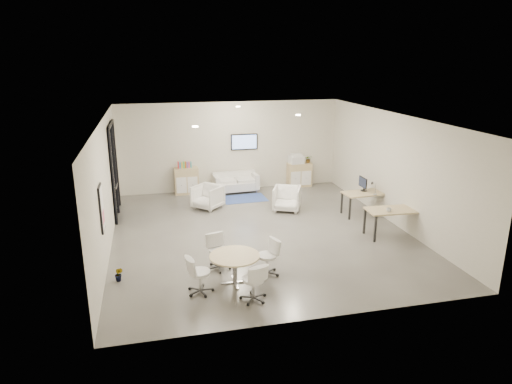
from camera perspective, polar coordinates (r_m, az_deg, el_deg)
The scene contains 21 objects.
room_shell at distance 12.33m, azimuth 0.53°, elevation 1.86°, with size 9.60×10.60×4.80m.
glass_door at distance 14.49m, azimuth -17.33°, elevation 2.95°, with size 0.09×1.90×2.85m.
artwork at distance 10.54m, azimuth -18.74°, elevation -1.97°, with size 0.05×0.54×1.04m.
wall_tv at distance 16.66m, azimuth -1.48°, elevation 6.29°, with size 0.98×0.06×0.58m.
ceiling_spots at distance 12.79m, azimuth -1.24°, elevation 9.61°, with size 3.14×4.14×0.03m.
sideboard_left at distance 16.44m, azimuth -8.68°, elevation 1.39°, with size 0.84×0.44×0.95m.
sideboard_right at distance 17.28m, azimuth 5.43°, elevation 2.17°, with size 0.89×0.43×0.89m.
books at distance 16.30m, azimuth -8.92°, elevation 3.36°, with size 0.49×0.14×0.22m.
printer at distance 17.10m, azimuth 5.05°, elevation 4.14°, with size 0.55×0.48×0.36m.
loveseat at distance 16.55m, azimuth -2.62°, elevation 1.13°, with size 1.63×0.90×0.59m.
blue_rug at distance 15.80m, azimuth -1.47°, elevation -0.82°, with size 1.49×0.99×0.01m, color #304A92.
armchair_left at distance 14.78m, azimuth -6.08°, elevation -0.47°, with size 0.81×0.76×0.84m, color beige.
armchair_right at distance 14.53m, azimuth 3.86°, elevation -0.70°, with size 0.82×0.77×0.85m, color beige.
desk_rear at distance 14.43m, azimuth 13.56°, elevation -0.32°, with size 1.44×0.79×0.73m.
desk_front at distance 12.94m, azimuth 16.80°, elevation -2.41°, with size 1.49×0.80×0.76m.
monitor at distance 14.45m, azimuth 13.24°, elevation 1.02°, with size 0.20×0.50×0.44m.
round_table at distance 9.89m, azimuth -2.68°, elevation -8.35°, with size 1.09×1.09×0.66m.
meeting_chairs at distance 9.96m, azimuth -2.67°, elevation -9.21°, with size 2.28×2.28×0.82m.
plant_cabinet at distance 17.26m, azimuth 6.58°, elevation 4.02°, with size 0.26×0.29×0.22m, color #3F7F3F.
plant_floor at distance 10.61m, azimuth -16.73°, elevation -10.26°, with size 0.18×0.33×0.15m, color #3F7F3F.
cup at distance 12.65m, azimuth 16.28°, elevation -2.11°, with size 0.13×0.10×0.13m, color white.
Camera 1 is at (-2.86, -11.57, 4.75)m, focal length 32.00 mm.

